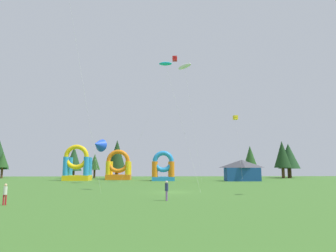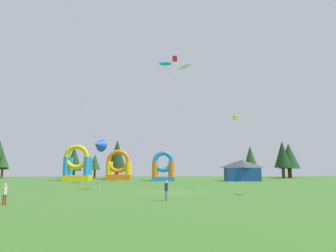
{
  "view_description": "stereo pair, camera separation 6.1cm",
  "coord_description": "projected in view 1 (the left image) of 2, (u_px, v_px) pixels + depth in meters",
  "views": [
    {
      "loc": [
        -1.66,
        -34.44,
        2.85
      ],
      "look_at": [
        0.0,
        11.63,
        9.32
      ],
      "focal_mm": 31.49,
      "sensor_mm": 36.0,
      "label": 1
    },
    {
      "loc": [
        -1.6,
        -34.45,
        2.85
      ],
      "look_at": [
        0.0,
        11.63,
        9.32
      ],
      "focal_mm": 31.49,
      "sensor_mm": 36.0,
      "label": 2
    }
  ],
  "objects": [
    {
      "name": "tree_row_2",
      "position": [
        74.0,
        159.0,
        76.86
      ],
      "size": [
        4.18,
        4.18,
        8.34
      ],
      "color": "#4C331E",
      "rests_on": "ground_plane"
    },
    {
      "name": "tree_row_1",
      "position": [
        3.0,
        160.0,
        76.65
      ],
      "size": [
        3.04,
        3.04,
        6.9
      ],
      "color": "#4C331E",
      "rests_on": "ground_plane"
    },
    {
      "name": "festival_tent",
      "position": [
        242.0,
        170.0,
        61.69
      ],
      "size": [
        7.02,
        3.27,
        4.4
      ],
      "color": "#19478C",
      "rests_on": "ground_plane"
    },
    {
      "name": "tree_row_6",
      "position": [
        282.0,
        155.0,
        78.25
      ],
      "size": [
        4.39,
        4.39,
        9.79
      ],
      "color": "#4C331E",
      "rests_on": "ground_plane"
    },
    {
      "name": "kite_blue_delta",
      "position": [
        98.0,
        145.0,
        53.92
      ],
      "size": [
        3.28,
        3.07,
        8.22
      ],
      "color": "blue",
      "rests_on": "ground_plane"
    },
    {
      "name": "tree_row_4",
      "position": [
        117.0,
        154.0,
        74.0
      ],
      "size": [
        4.37,
        4.37,
        9.68
      ],
      "color": "#4C331E",
      "rests_on": "ground_plane"
    },
    {
      "name": "tree_row_3",
      "position": [
        95.0,
        162.0,
        77.76
      ],
      "size": [
        2.86,
        2.86,
        6.34
      ],
      "color": "#4C331E",
      "rests_on": "ground_plane"
    },
    {
      "name": "tree_row_7",
      "position": [
        289.0,
        156.0,
        80.57
      ],
      "size": [
        5.7,
        5.7,
        9.28
      ],
      "color": "#4C331E",
      "rests_on": "ground_plane"
    },
    {
      "name": "kite_yellow_box",
      "position": [
        235.0,
        118.0,
        56.69
      ],
      "size": [
        0.91,
        2.44,
        12.74
      ],
      "color": "yellow",
      "rests_on": "ground_plane"
    },
    {
      "name": "person_near_camera",
      "position": [
        5.0,
        192.0,
        22.42
      ],
      "size": [
        0.35,
        0.35,
        1.61
      ],
      "rotation": [
        0.0,
        0.0,
        0.35
      ],
      "color": "#B21E26",
      "rests_on": "ground_plane"
    },
    {
      "name": "person_far_side",
      "position": [
        167.0,
        189.0,
        25.43
      ],
      "size": [
        0.37,
        0.37,
        1.7
      ],
      "rotation": [
        0.0,
        0.0,
        4.41
      ],
      "color": "#724C8C",
      "rests_on": "ground_plane"
    },
    {
      "name": "inflatable_orange_dome",
      "position": [
        163.0,
        169.0,
        62.89
      ],
      "size": [
        4.76,
        4.39,
        6.31
      ],
      "color": "#268CD8",
      "rests_on": "ground_plane"
    },
    {
      "name": "inflatable_red_slide",
      "position": [
        77.0,
        167.0,
        63.75
      ],
      "size": [
        5.51,
        4.2,
        7.68
      ],
      "color": "yellow",
      "rests_on": "ground_plane"
    },
    {
      "name": "kite_red_box",
      "position": [
        175.0,
        59.0,
        53.83
      ],
      "size": [
        10.14,
        1.55,
        22.95
      ],
      "color": "red",
      "rests_on": "ground_plane"
    },
    {
      "name": "kite_cyan_parafoil",
      "position": [
        165.0,
        64.0,
        38.41
      ],
      "size": [
        5.05,
        3.39,
        16.65
      ],
      "color": "#19B7CC",
      "rests_on": "ground_plane"
    },
    {
      "name": "ground_plane",
      "position": [
        172.0,
        192.0,
        33.75
      ],
      "size": [
        120.0,
        120.0,
        0.0
      ],
      "primitive_type": "plane",
      "color": "#3D6B28"
    },
    {
      "name": "inflatable_yellow_castle",
      "position": [
        118.0,
        169.0,
        67.53
      ],
      "size": [
        5.54,
        4.15,
        6.84
      ],
      "color": "orange",
      "rests_on": "ground_plane"
    },
    {
      "name": "tree_row_5",
      "position": [
        250.0,
        158.0,
        76.23
      ],
      "size": [
        3.92,
        3.92,
        8.41
      ],
      "color": "#4C331E",
      "rests_on": "ground_plane"
    },
    {
      "name": "kite_white_parafoil",
      "position": [
        185.0,
        66.0,
        61.52
      ],
      "size": [
        4.54,
        3.47,
        24.52
      ],
      "color": "white",
      "rests_on": "ground_plane"
    }
  ]
}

